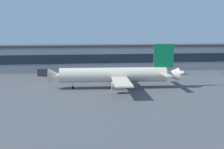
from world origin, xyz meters
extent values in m
plane|color=#4C4F54|center=(0.00, 0.00, 0.00)|extent=(600.00, 600.00, 0.00)
cube|color=gray|center=(0.00, 56.74, 6.90)|extent=(199.59, 14.27, 13.79)
cube|color=#38383D|center=(0.00, 56.74, 14.39)|extent=(203.58, 14.55, 1.20)
cube|color=#192333|center=(0.00, 49.56, 7.58)|extent=(195.60, 0.16, 4.96)
cylinder|color=beige|center=(0.27, 5.65, 5.51)|extent=(42.74, 8.30, 5.80)
cone|color=beige|center=(-22.67, 7.01, 5.51)|extent=(5.54, 5.81, 5.51)
cone|color=beige|center=(23.50, 4.28, 5.51)|extent=(6.68, 5.59, 5.22)
cube|color=#0C723F|center=(20.47, 4.45, 13.05)|extent=(8.14, 0.98, 9.28)
cube|color=beige|center=(19.60, -1.89, 6.38)|extent=(3.01, 10.56, 0.30)
cube|color=beige|center=(20.35, 10.85, 6.38)|extent=(3.01, 10.56, 0.30)
cube|color=beige|center=(1.53, -6.90, 4.93)|extent=(7.12, 19.44, 0.50)
cube|color=beige|center=(3.01, 17.97, 4.93)|extent=(7.12, 19.44, 0.50)
cylinder|color=#99999E|center=(0.70, -3.98, 2.93)|extent=(4.97, 3.47, 3.19)
cylinder|color=#99999E|center=(1.84, 15.17, 2.93)|extent=(4.97, 3.47, 3.19)
cylinder|color=black|center=(-15.84, 6.61, 0.55)|extent=(1.13, 0.56, 1.10)
cylinder|color=slate|center=(-15.84, 6.61, 2.13)|extent=(0.24, 0.24, 2.61)
cylinder|color=black|center=(2.24, 2.92, 0.55)|extent=(1.13, 0.56, 1.10)
cylinder|color=slate|center=(2.24, 2.92, 2.13)|extent=(0.24, 0.24, 2.61)
cylinder|color=black|center=(2.55, 8.13, 0.55)|extent=(1.13, 0.56, 1.10)
cylinder|color=slate|center=(2.55, 8.13, 2.13)|extent=(0.24, 0.24, 2.61)
cube|color=white|center=(21.44, 37.41, 1.85)|extent=(3.42, 8.58, 3.00)
cube|color=black|center=(21.27, 35.11, 2.45)|extent=(2.79, 3.12, 0.75)
cylinder|color=black|center=(22.48, 34.38, 0.35)|extent=(0.35, 0.72, 0.70)
cylinder|color=black|center=(19.97, 34.57, 0.35)|extent=(0.35, 0.72, 0.70)
cylinder|color=black|center=(22.92, 40.25, 0.35)|extent=(0.35, 0.72, 0.70)
cylinder|color=black|center=(20.40, 40.44, 0.35)|extent=(0.35, 0.72, 0.70)
cube|color=white|center=(40.76, 37.12, 1.10)|extent=(4.11, 3.59, 1.50)
cube|color=black|center=(41.61, 36.60, 1.40)|extent=(2.04, 2.23, 0.38)
cylinder|color=black|center=(42.31, 37.22, 0.35)|extent=(0.75, 0.62, 0.70)
cylinder|color=black|center=(41.37, 35.69, 0.35)|extent=(0.75, 0.62, 0.70)
cylinder|color=black|center=(40.16, 38.54, 0.35)|extent=(0.75, 0.62, 0.70)
cylinder|color=black|center=(39.22, 37.01, 0.35)|extent=(0.75, 0.62, 0.70)
cube|color=black|center=(-30.92, 40.25, 1.95)|extent=(6.45, 4.76, 3.20)
cube|color=black|center=(-29.43, 39.54, 2.59)|extent=(2.85, 2.90, 0.80)
cylinder|color=black|center=(-28.56, 40.32, 0.35)|extent=(0.76, 0.57, 0.70)
cylinder|color=black|center=(-29.49, 38.37, 0.35)|extent=(0.76, 0.57, 0.70)
cylinder|color=black|center=(-32.35, 42.13, 0.35)|extent=(0.76, 0.57, 0.70)
cylinder|color=black|center=(-33.28, 40.18, 0.35)|extent=(0.76, 0.57, 0.70)
cube|color=white|center=(9.49, 39.01, 1.05)|extent=(3.06, 5.03, 1.40)
cube|color=black|center=(9.62, 40.32, 1.33)|extent=(2.55, 1.91, 0.35)
cylinder|color=black|center=(8.50, 40.80, 0.35)|extent=(0.37, 0.73, 0.70)
cylinder|color=black|center=(10.82, 40.57, 0.35)|extent=(0.37, 0.73, 0.70)
cylinder|color=black|center=(8.16, 37.45, 0.35)|extent=(0.37, 0.73, 0.70)
cylinder|color=black|center=(10.49, 37.22, 0.35)|extent=(0.37, 0.73, 0.70)
camera|label=1|loc=(-14.59, -102.34, 22.88)|focal=44.34mm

